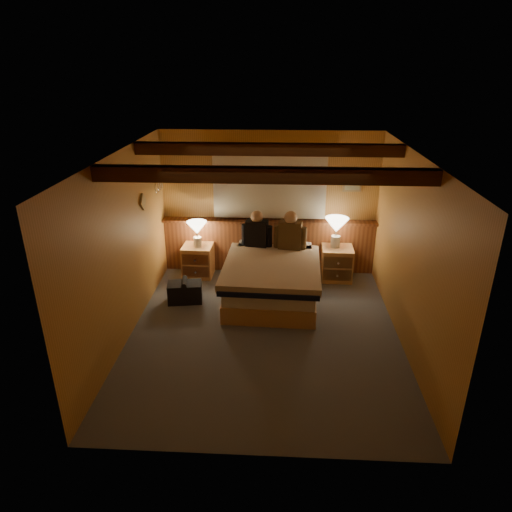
# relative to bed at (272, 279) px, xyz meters

# --- Properties ---
(floor) EXTENTS (4.20, 4.20, 0.00)m
(floor) POSITION_rel_bed_xyz_m (-0.08, -1.00, -0.32)
(floor) COLOR slate
(floor) RESTS_ON ground
(ceiling) EXTENTS (4.20, 4.20, 0.00)m
(ceiling) POSITION_rel_bed_xyz_m (-0.08, -1.00, 2.08)
(ceiling) COLOR tan
(ceiling) RESTS_ON wall_back
(wall_back) EXTENTS (3.60, 0.00, 3.60)m
(wall_back) POSITION_rel_bed_xyz_m (-0.08, 1.10, 0.88)
(wall_back) COLOR #C48C46
(wall_back) RESTS_ON floor
(wall_left) EXTENTS (0.00, 4.20, 4.20)m
(wall_left) POSITION_rel_bed_xyz_m (-1.88, -1.00, 0.88)
(wall_left) COLOR #C48C46
(wall_left) RESTS_ON floor
(wall_right) EXTENTS (0.00, 4.20, 4.20)m
(wall_right) POSITION_rel_bed_xyz_m (1.72, -1.00, 0.88)
(wall_right) COLOR #C48C46
(wall_right) RESTS_ON floor
(wall_front) EXTENTS (3.60, 0.00, 3.60)m
(wall_front) POSITION_rel_bed_xyz_m (-0.08, -3.10, 0.88)
(wall_front) COLOR #C48C46
(wall_front) RESTS_ON floor
(wainscot) EXTENTS (3.60, 0.23, 0.94)m
(wainscot) POSITION_rel_bed_xyz_m (-0.08, 1.03, 0.16)
(wainscot) COLOR brown
(wainscot) RESTS_ON wall_back
(curtain_window) EXTENTS (2.18, 0.09, 1.11)m
(curtain_window) POSITION_rel_bed_xyz_m (-0.08, 1.03, 1.20)
(curtain_window) COLOR #472A11
(curtain_window) RESTS_ON wall_back
(ceiling_beams) EXTENTS (3.60, 1.65, 0.16)m
(ceiling_beams) POSITION_rel_bed_xyz_m (-0.08, -0.85, 1.99)
(ceiling_beams) COLOR #472A11
(ceiling_beams) RESTS_ON ceiling
(coat_rail) EXTENTS (0.05, 0.55, 0.24)m
(coat_rail) POSITION_rel_bed_xyz_m (-1.80, 0.57, 1.35)
(coat_rail) COLOR silver
(coat_rail) RESTS_ON wall_left
(framed_print) EXTENTS (0.30, 0.04, 0.25)m
(framed_print) POSITION_rel_bed_xyz_m (1.27, 1.07, 1.23)
(framed_print) COLOR #A18450
(framed_print) RESTS_ON wall_back
(bed) EXTENTS (1.49, 1.87, 0.62)m
(bed) POSITION_rel_bed_xyz_m (0.00, 0.00, 0.00)
(bed) COLOR tan
(bed) RESTS_ON floor
(nightstand_left) EXTENTS (0.51, 0.46, 0.54)m
(nightstand_left) POSITION_rel_bed_xyz_m (-1.27, 0.75, -0.05)
(nightstand_left) COLOR tan
(nightstand_left) RESTS_ON floor
(nightstand_right) EXTENTS (0.52, 0.47, 0.56)m
(nightstand_right) POSITION_rel_bed_xyz_m (1.07, 0.74, -0.04)
(nightstand_right) COLOR tan
(nightstand_right) RESTS_ON floor
(lamp_left) EXTENTS (0.33, 0.33, 0.44)m
(lamp_left) POSITION_rel_bed_xyz_m (-1.26, 0.73, 0.53)
(lamp_left) COLOR silver
(lamp_left) RESTS_ON nightstand_left
(lamp_right) EXTENTS (0.39, 0.39, 0.50)m
(lamp_right) POSITION_rel_bed_xyz_m (1.03, 0.79, 0.59)
(lamp_right) COLOR silver
(lamp_right) RESTS_ON nightstand_right
(person_left) EXTENTS (0.50, 0.25, 0.62)m
(person_left) POSITION_rel_bed_xyz_m (-0.27, 0.64, 0.54)
(person_left) COLOR black
(person_left) RESTS_ON bed
(person_right) EXTENTS (0.53, 0.26, 0.65)m
(person_right) POSITION_rel_bed_xyz_m (0.27, 0.56, 0.55)
(person_right) COLOR #4C381E
(person_right) RESTS_ON bed
(duffel_bag) EXTENTS (0.55, 0.38, 0.37)m
(duffel_bag) POSITION_rel_bed_xyz_m (-1.32, -0.18, -0.16)
(duffel_bag) COLOR black
(duffel_bag) RESTS_ON floor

